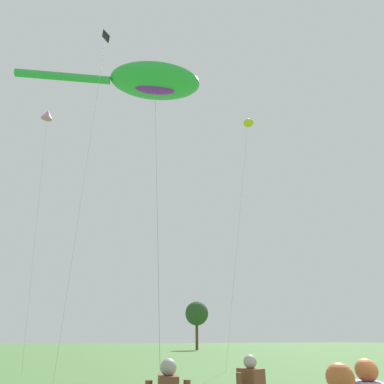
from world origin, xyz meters
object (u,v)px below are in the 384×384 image
Objects in this scene: small_kite_box_yellow at (47,116)px; tree_shrub_far at (197,314)px; small_kite_diamond_red at (248,122)px; small_kite_streamer_purple at (101,66)px; big_show_kite at (151,82)px.

small_kite_box_yellow reaches higher than tree_shrub_far.
small_kite_box_yellow is at bearing -128.66° from tree_shrub_far.
small_kite_streamer_purple is at bearing -135.20° from small_kite_diamond_red.
small_kite_diamond_red is (14.66, -4.63, 0.63)m from small_kite_box_yellow.
small_kite_box_yellow is (-5.63, 7.64, 0.66)m from big_show_kite.
tree_shrub_far is at bearing 78.65° from big_show_kite.
big_show_kite is 0.94× the size of small_kite_diamond_red.
small_kite_streamer_purple is at bearing -118.40° from small_kite_box_yellow.
small_kite_diamond_red is (9.02, 3.01, 1.29)m from big_show_kite.
tree_shrub_far is at bearing 102.71° from small_kite_diamond_red.
big_show_kite is 3.08m from small_kite_streamer_purple.
big_show_kite is 0.98× the size of small_kite_box_yellow.
tree_shrub_far is at bearing 64.47° from small_kite_streamer_purple.
small_kite_box_yellow is at bearing -165.40° from small_kite_diamond_red.
big_show_kite is at bearing -101.45° from small_kite_box_yellow.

